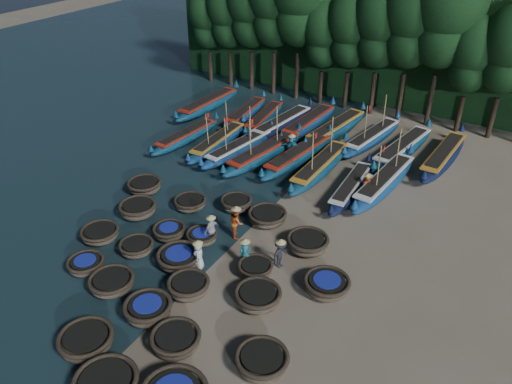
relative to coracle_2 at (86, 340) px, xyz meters
The scene contains 58 objects.
ground 9.77m from the coracle_2, 81.75° to the left, with size 120.00×120.00×0.00m, color #7A6E59.
foliage_wall 33.50m from the coracle_2, 87.58° to the left, with size 40.00×3.00×10.00m, color black.
coracle_2 is the anchor object (origin of this frame).
coracle_5 5.06m from the coracle_2, 137.08° to the left, with size 2.16×2.16×0.65m.
coracle_6 3.51m from the coracle_2, 117.83° to the left, with size 2.45×2.45×0.71m.
coracle_7 2.79m from the coracle_2, 69.02° to the left, with size 2.33×2.33×0.80m.
coracle_8 3.62m from the coracle_2, 31.09° to the left, with size 2.52×2.52×0.75m.
coracle_9 7.17m from the coracle_2, 22.47° to the left, with size 2.17×2.17×0.76m.
coracle_10 7.50m from the coracle_2, 131.42° to the left, with size 2.44×2.44×0.68m.
coracle_11 6.26m from the coracle_2, 113.61° to the left, with size 2.12×2.12×0.66m.
coracle_12 6.11m from the coracle_2, 90.47° to the left, with size 2.26×2.26×0.74m.
coracle_13 4.94m from the coracle_2, 70.74° to the left, with size 2.04×2.04×0.79m.
coracle_14 7.40m from the coracle_2, 50.45° to the left, with size 2.44×2.44×0.79m.
coracle_15 9.64m from the coracle_2, 119.74° to the left, with size 2.37×2.37×0.80m.
coracle_16 7.85m from the coracle_2, 103.99° to the left, with size 2.10×2.10×0.70m.
coracle_17 8.18m from the coracle_2, 91.16° to the left, with size 1.75×1.75×0.63m.
coracle_18 8.22m from the coracle_2, 64.24° to the left, with size 1.93×1.93×0.65m.
coracle_19 10.66m from the coracle_2, 48.59° to the left, with size 2.59×2.59×0.77m.
coracle_20 12.25m from the coracle_2, 120.45° to the left, with size 2.45×2.45×0.75m.
coracle_21 10.83m from the coracle_2, 104.29° to the left, with size 1.92×1.92×0.66m.
coracle_22 11.77m from the coracle_2, 91.46° to the left, with size 1.86×1.86×0.73m.
coracle_23 11.66m from the coracle_2, 80.47° to the left, with size 2.41×2.41×0.74m.
coracle_24 11.51m from the coracle_2, 64.64° to the left, with size 2.23×2.23×0.81m.
long_boat_1 19.28m from the coracle_2, 115.29° to the left, with size 1.87×7.39×1.30m.
long_boat_2 18.73m from the coracle_2, 107.72° to the left, with size 1.60×7.71×3.28m.
long_boat_3 18.14m from the coracle_2, 102.28° to the left, with size 2.52×7.75×3.33m.
long_boat_4 17.97m from the coracle_2, 96.13° to the left, with size 2.85×8.47×3.64m.
long_boat_5 18.71m from the coracle_2, 89.22° to the left, with size 2.60×8.48×1.50m.
long_boat_6 18.21m from the coracle_2, 83.13° to the left, with size 1.68×8.58×3.65m.
long_boat_7 17.43m from the coracle_2, 73.98° to the left, with size 1.59×7.33×1.29m.
long_boat_8 19.35m from the coracle_2, 70.70° to the left, with size 2.34×8.84×3.77m.
long_boat_9 25.53m from the coracle_2, 114.05° to the left, with size 1.88×8.60×1.51m.
long_boat_10 24.46m from the coracle_2, 106.17° to the left, with size 1.99×7.34×1.30m.
long_boat_11 23.87m from the coracle_2, 102.19° to the left, with size 2.09×7.37×1.31m.
long_boat_12 23.10m from the coracle_2, 97.99° to the left, with size 2.51×8.45×1.50m.
long_boat_13 24.08m from the coracle_2, 93.55° to the left, with size 2.04×8.46×1.49m.
long_boat_14 24.14m from the coracle_2, 88.28° to the left, with size 2.71×8.69×1.54m.
long_boat_15 24.36m from the coracle_2, 81.52° to the left, with size 2.75×8.15×3.51m.
long_boat_16 24.04m from the coracle_2, 75.46° to the left, with size 2.92×8.79×1.57m.
long_boat_17 25.16m from the coracle_2, 69.66° to the left, with size 2.13×8.82×1.56m.
fisherman_0 6.50m from the coracle_2, 81.64° to the left, with size 0.79×0.91×1.77m.
fisherman_1 8.24m from the coracle_2, 70.09° to the left, with size 0.65×0.54×1.72m.
fisherman_2 9.67m from the coracle_2, 83.29° to the left, with size 1.07×1.11×2.00m.
fisherman_3 9.56m from the coracle_2, 62.91° to the left, with size 0.76×1.11×1.78m.
fisherman_4 8.45m from the coracle_2, 87.86° to the left, with size 0.59×1.02×1.84m.
fisherman_5 19.13m from the coracle_2, 91.38° to the left, with size 1.65×0.58×1.96m.
fisherman_6 17.87m from the coracle_2, 71.26° to the left, with size 0.75×0.90×1.77m.
tree_0 33.52m from the coracle_2, 116.21° to the left, with size 3.68×3.68×8.68m.
tree_1 32.70m from the coracle_2, 112.52° to the left, with size 4.09×4.09×9.65m.
tree_2 32.05m from the coracle_2, 108.63° to the left, with size 4.51×4.51×10.63m.
tree_3 31.56m from the coracle_2, 104.55° to the left, with size 4.92×4.92×11.60m.
tree_5 30.33m from the coracle_2, 95.97° to the left, with size 3.68×3.68×8.68m.
tree_6 30.31m from the coracle_2, 91.54° to the left, with size 4.09×4.09×9.65m.
tree_7 30.49m from the coracle_2, 87.10° to the left, with size 4.51×4.51×10.63m.
tree_8 30.84m from the coracle_2, 82.70° to the left, with size 4.92×4.92×11.60m.
tree_9 31.38m from the coracle_2, 78.38° to the left, with size 5.34×5.34×12.58m.
tree_10 31.32m from the coracle_2, 74.19° to the left, with size 3.68×3.68×8.68m.
tree_11 32.14m from the coracle_2, 70.16° to the left, with size 4.09×4.09×9.65m.
Camera 1 is at (11.66, -18.26, 16.09)m, focal length 35.00 mm.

